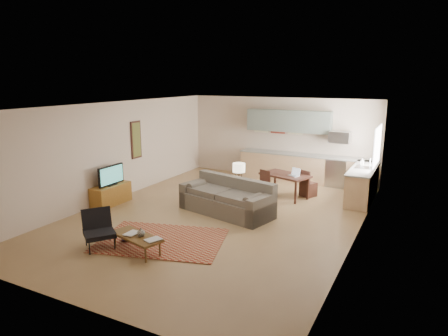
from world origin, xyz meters
The scene contains 25 objects.
room centered at (0.00, 0.00, 1.35)m, with size 9.00×9.00×9.00m.
kitchen_counter_back centered at (0.90, 4.18, 0.46)m, with size 4.26×0.64×0.92m, color tan, non-canonical shape.
kitchen_counter_right centered at (2.93, 3.00, 0.46)m, with size 0.64×2.26×0.92m, color tan, non-canonical shape.
kitchen_range centered at (2.00, 4.18, 0.45)m, with size 0.62×0.62×0.90m, color #A5A8AD.
kitchen_microwave centered at (2.00, 4.20, 1.55)m, with size 0.62×0.40×0.35m, color #A5A8AD.
upper_cabinets centered at (0.30, 4.33, 1.95)m, with size 2.80×0.34×0.70m, color slate.
window_right centered at (3.23, 3.00, 1.55)m, with size 0.02×1.40×1.05m, color white.
wall_art_left centered at (-3.21, 0.90, 1.55)m, with size 0.06×0.42×1.10m, color olive, non-canonical shape.
triptych centered at (-0.10, 4.47, 1.75)m, with size 1.70×0.04×0.50m, color #F5ECC1, non-canonical shape.
rug centered at (-0.33, -1.91, 0.01)m, with size 2.55×1.76×0.02m, color maroon.
sofa centered at (0.08, 0.26, 0.44)m, with size 2.51×1.09×0.87m, color #5D5449, non-canonical shape.
coffee_table centered at (-0.43, -2.58, 0.17)m, with size 1.15×0.46×0.35m, color #4F3315, non-canonical shape.
book_a centered at (-0.66, -2.56, 0.36)m, with size 0.23×0.30×0.03m, color #9A3325.
book_b centered at (-0.10, -2.58, 0.35)m, with size 0.32×0.36×0.02m, color navy.
vase centered at (-0.33, -2.56, 0.43)m, with size 0.17×0.17×0.17m, color black.
armchair centered at (-1.21, -2.76, 0.38)m, with size 0.67×0.67×0.76m, color black, non-canonical shape.
tv_credenza centered at (-3.01, -0.49, 0.27)m, with size 0.45×1.16×0.54m, color #8F5D21, non-canonical shape.
tv centered at (-2.96, -0.49, 0.80)m, with size 0.09×0.89×0.54m, color black, non-canonical shape.
console_table centered at (0.16, 0.83, 0.33)m, with size 0.57×0.38×0.67m, color #351B14, non-canonical shape.
table_lamp centered at (0.16, 0.83, 0.94)m, with size 0.32×0.32×0.53m, color beige, non-canonical shape.
dining_table centered at (0.94, 2.25, 0.34)m, with size 1.34×0.77×0.68m, color #351B14, non-canonical shape.
dining_chair_near centered at (0.37, 1.83, 0.40)m, with size 0.38×0.40×0.80m, color #351B14, non-canonical shape.
dining_chair_far centered at (1.51, 2.67, 0.39)m, with size 0.37×0.39×0.79m, color #351B14, non-canonical shape.
laptop centered at (1.21, 2.16, 0.78)m, with size 0.29×0.21×0.21m, color #A5A8AD, non-canonical shape.
soap_bottle centered at (2.83, 3.36, 1.02)m, with size 0.09×0.09×0.19m, color #F5ECC1.
Camera 1 is at (4.39, -8.25, 3.32)m, focal length 32.00 mm.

